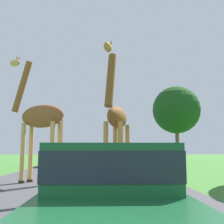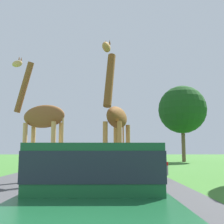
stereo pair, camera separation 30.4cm
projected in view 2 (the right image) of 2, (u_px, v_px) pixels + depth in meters
The scene contains 10 objects.
road at pixel (97, 162), 29.55m from camera, with size 8.26×120.00×0.00m.
giraffe_near_road at pixel (116, 120), 10.22m from camera, with size 1.15×2.93×4.98m.
giraffe_companion at pixel (41, 120), 11.68m from camera, with size 2.80×1.66×5.50m.
car_lead_maroon at pixel (96, 192), 3.87m from camera, with size 1.74×4.18×1.42m.
car_queue_right at pixel (73, 156), 27.64m from camera, with size 1.81×4.00×1.32m.
car_queue_left at pixel (133, 158), 21.78m from camera, with size 1.90×4.24×1.35m.
car_far_ahead at pixel (83, 158), 18.59m from camera, with size 1.75×4.11×1.53m.
car_verge_right at pixel (140, 163), 13.93m from camera, with size 1.98×3.96×1.31m.
car_rear_follower at pixel (61, 158), 23.06m from camera, with size 1.98×4.13×1.27m.
tree_centre_back at pixel (182, 110), 31.83m from camera, with size 5.40×5.40×8.56m.
Camera 2 is at (1.27, -0.01, 1.34)m, focal length 45.00 mm.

